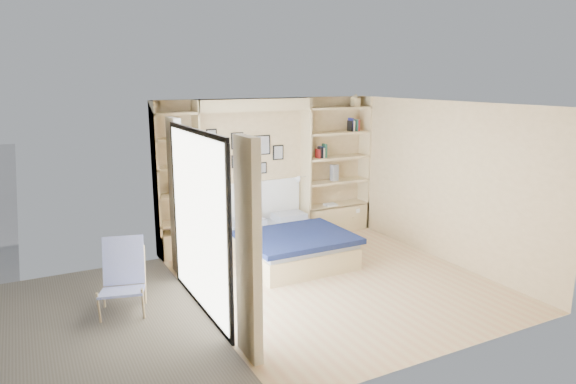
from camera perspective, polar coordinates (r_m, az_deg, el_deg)
ground at (r=7.48m, az=5.17°, el=-9.75°), size 4.50×4.50×0.00m
room_shell at (r=8.26m, az=-2.66°, el=0.27°), size 4.50×4.50×4.50m
bed at (r=8.22m, az=-0.15°, el=-5.65°), size 1.63×2.13×1.07m
photo_gallery at (r=8.77m, az=-5.04°, el=4.46°), size 1.48×0.02×0.82m
reading_lamps at (r=8.72m, az=-3.49°, el=1.07°), size 1.92×0.12×0.15m
shelf_decor at (r=9.33m, az=4.13°, el=5.45°), size 3.58×0.23×2.03m
deck at (r=6.46m, az=-23.82°, el=-14.64°), size 3.20×4.00×0.05m
deck_chair at (r=6.77m, az=-17.87°, el=-8.95°), size 0.73×0.98×0.89m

